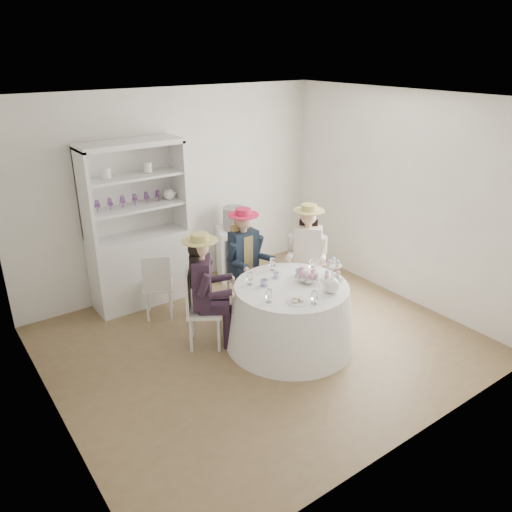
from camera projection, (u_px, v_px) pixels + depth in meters
ground at (261, 342)px, 5.78m from camera, size 4.50×4.50×0.00m
ceiling at (262, 99)px, 4.73m from camera, size 4.50×4.50×0.00m
wall_back at (174, 191)px, 6.75m from camera, size 4.50×0.00×4.50m
wall_front at (418, 307)px, 3.76m from camera, size 4.50×0.00×4.50m
wall_left at (38, 289)px, 4.04m from camera, size 0.00×4.50×4.50m
wall_right at (401, 198)px, 6.46m from camera, size 0.00×4.50×4.50m
tea_table at (291, 315)px, 5.63m from camera, size 1.47×1.47×0.73m
hutch at (139, 248)px, 6.45m from camera, size 1.34×0.69×2.13m
side_table at (235, 253)px, 7.29m from camera, size 0.62×0.62×0.74m
hatbox at (234, 218)px, 7.09m from camera, size 0.37×0.37×0.32m
guest_left at (204, 284)px, 5.45m from camera, size 0.58×0.54×1.35m
guest_mid at (245, 254)px, 6.21m from camera, size 0.49×0.51×1.36m
guest_right at (307, 250)px, 6.33m from camera, size 0.58×0.58×1.37m
spare_chair at (158, 284)px, 6.13m from camera, size 0.48×0.48×0.87m
teacup_a at (264, 283)px, 5.47m from camera, size 0.10×0.10×0.07m
teacup_b at (276, 275)px, 5.66m from camera, size 0.07×0.07×0.06m
teacup_c at (299, 273)px, 5.72m from camera, size 0.12×0.12×0.07m
flower_bowl at (308, 280)px, 5.56m from camera, size 0.30×0.30×0.06m
flower_arrangement at (308, 274)px, 5.56m from camera, size 0.19×0.19×0.07m
table_teapot at (332, 286)px, 5.32m from camera, size 0.24×0.17×0.18m
sandwich_plate at (297, 301)px, 5.14m from camera, size 0.23×0.23×0.05m
cupcake_stand at (333, 272)px, 5.61m from camera, size 0.26×0.26×0.24m
stemware_set at (292, 280)px, 5.46m from camera, size 0.95×0.99×0.15m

